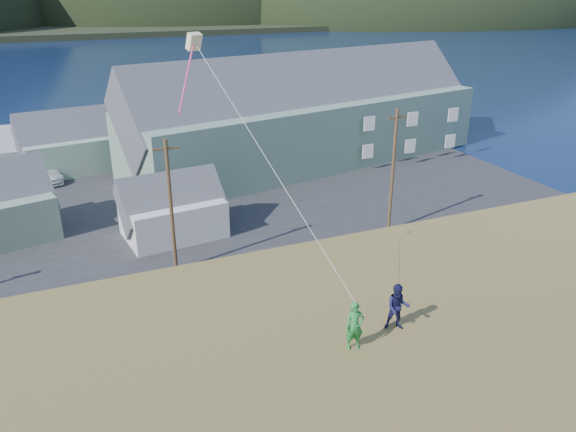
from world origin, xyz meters
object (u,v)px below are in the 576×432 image
at_px(shed_palegreen_far, 77,142).
at_px(kite_flyer_green, 355,326).
at_px(wharf, 50,137).
at_px(lodge, 308,113).
at_px(shed_white, 172,208).
at_px(kite_flyer_navy, 398,307).

height_order(shed_palegreen_far, kite_flyer_green, kite_flyer_green).
xyz_separation_m(wharf, lodge, (24.91, -19.61, 4.75)).
bearing_deg(shed_white, wharf, 96.56).
bearing_deg(shed_palegreen_far, wharf, 92.55).
bearing_deg(shed_white, lodge, 31.09).
relative_size(wharf, shed_white, 3.28).
distance_m(shed_white, kite_flyer_green, 26.70).
xyz_separation_m(lodge, kite_flyer_navy, (-14.95, -38.98, 2.80)).
height_order(shed_white, kite_flyer_navy, kite_flyer_navy).
bearing_deg(shed_white, kite_flyer_navy, -91.83).
distance_m(shed_white, kite_flyer_navy, 26.39).
height_order(wharf, shed_palegreen_far, shed_palegreen_far).
relative_size(lodge, kite_flyer_navy, 25.01).
relative_size(shed_white, kite_flyer_green, 4.95).
bearing_deg(lodge, shed_palegreen_far, 151.78).
relative_size(shed_white, kite_flyer_navy, 4.96).
bearing_deg(shed_white, shed_palegreen_far, 97.92).
relative_size(wharf, lodge, 0.65).
relative_size(kite_flyer_green, kite_flyer_navy, 1.00).
height_order(kite_flyer_green, kite_flyer_navy, kite_flyer_green).
height_order(wharf, shed_white, shed_white).
distance_m(wharf, kite_flyer_navy, 59.91).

